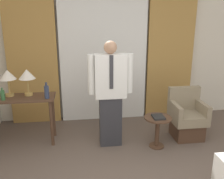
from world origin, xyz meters
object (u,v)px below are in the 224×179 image
Objects in this scene: table_lamp_right at (27,75)px; side_table at (158,127)px; desk at (19,106)px; table_lamp_left at (8,76)px; bottle_by_lamp at (47,92)px; person at (110,91)px; bottle_near_edge at (3,95)px; armchair at (187,119)px; book at (158,117)px.

side_table is at bearing -14.44° from table_lamp_right.
desk is 0.50m from table_lamp_left.
bottle_by_lamp reaches higher than side_table.
table_lamp_right is 1.35m from person.
bottle_near_edge is 0.66m from bottle_by_lamp.
table_lamp_left reaches higher than armchair.
book reaches higher than side_table.
table_lamp_right reaches higher than side_table.
book is at bearing -153.71° from armchair.
side_table is 0.18m from book.
armchair is (1.33, 0.09, -0.57)m from person.
desk is 0.50m from table_lamp_right.
bottle_near_edge is 0.75× the size of bottle_by_lamp.
table_lamp_left reaches higher than desk.
armchair is at bearing 26.29° from book.
table_lamp_left reaches higher than side_table.
table_lamp_left is at bearing 175.27° from armchair.
table_lamp_right is 2.03× the size of book.
person reaches higher than side_table.
bottle_by_lamp is 0.30× the size of armchair.
person is 7.94× the size of book.
table_lamp_right is 2.75m from armchair.
table_lamp_left is at bearing 151.46° from desk.
desk is 0.32m from bottle_near_edge.
person reaches higher than table_lamp_right.
table_lamp_right is 0.84× the size of side_table.
table_lamp_left is at bearing 162.23° from bottle_by_lamp.
bottle_by_lamp is 0.99m from person.
desk is at bearing 166.01° from bottle_by_lamp.
desk is at bearing -151.46° from table_lamp_right.
bottle_by_lamp is (0.60, -0.19, -0.22)m from table_lamp_left.
bottle_by_lamp is 0.50× the size of side_table.
table_lamp_left is at bearing 166.73° from book.
bottle_by_lamp is 2.38m from armchair.
table_lamp_right is at bearing 28.54° from desk.
table_lamp_right is (0.29, 0.00, 0.00)m from table_lamp_left.
table_lamp_left is 2.03× the size of book.
table_lamp_right is at bearing 165.56° from side_table.
person is 0.93m from side_table.
table_lamp_left is 1.63m from person.
book is (-0.61, -0.30, 0.19)m from armchair.
book is at bearing -15.12° from table_lamp_right.
desk is at bearing 170.01° from person.
table_lamp_right is 0.26× the size of person.
bottle_near_edge reaches higher than side_table.
table_lamp_left is at bearing 74.55° from bottle_near_edge.
desk is 2.79m from armchair.
desk is 1.48m from person.
armchair is (2.31, -0.05, -0.56)m from bottle_by_lamp.
table_lamp_right reaches higher than bottle_near_edge.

